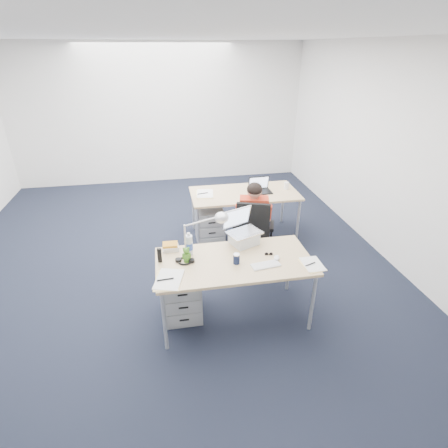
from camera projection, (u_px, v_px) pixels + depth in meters
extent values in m
plane|color=black|center=(172.00, 265.00, 4.80)|extent=(7.00, 7.00, 0.00)
cube|color=silver|center=(159.00, 116.00, 7.23)|extent=(6.00, 0.02, 2.80)
cube|color=silver|center=(392.00, 155.00, 4.64)|extent=(0.02, 7.00, 2.80)
cube|color=white|center=(153.00, 34.00, 3.52)|extent=(6.00, 7.00, 0.01)
cube|color=tan|center=(234.00, 261.00, 3.59)|extent=(1.60, 0.80, 0.03)
cylinder|color=#B7BABC|center=(164.00, 321.00, 3.33)|extent=(0.04, 0.04, 0.70)
cylinder|color=#B7BABC|center=(313.00, 303.00, 3.57)|extent=(0.04, 0.04, 0.70)
cylinder|color=#B7BABC|center=(163.00, 278.00, 3.94)|extent=(0.04, 0.04, 0.70)
cylinder|color=#B7BABC|center=(289.00, 265.00, 4.18)|extent=(0.04, 0.04, 0.70)
cube|color=tan|center=(244.00, 194.00, 5.24)|extent=(1.60, 0.80, 0.03)
cylinder|color=#B7BABC|center=(198.00, 230.00, 4.98)|extent=(0.04, 0.04, 0.70)
cylinder|color=#B7BABC|center=(298.00, 222.00, 5.22)|extent=(0.04, 0.04, 0.70)
cylinder|color=#B7BABC|center=(193.00, 210.00, 5.59)|extent=(0.04, 0.04, 0.70)
cylinder|color=#B7BABC|center=(283.00, 203.00, 5.83)|extent=(0.04, 0.04, 0.70)
cylinder|color=black|center=(253.00, 249.00, 4.72)|extent=(0.04, 0.04, 0.39)
cube|color=black|center=(253.00, 236.00, 4.62)|extent=(0.55, 0.55, 0.07)
cube|color=black|center=(253.00, 222.00, 4.29)|extent=(0.41, 0.18, 0.49)
cube|color=#BA321A|center=(253.00, 215.00, 4.50)|extent=(0.40, 0.27, 0.50)
sphere|color=tan|center=(255.00, 191.00, 4.34)|extent=(0.19, 0.19, 0.19)
cube|color=#919496|center=(182.00, 293.00, 3.83)|extent=(0.40, 0.50, 0.55)
cube|color=#919496|center=(210.00, 225.00, 5.27)|extent=(0.40, 0.50, 0.55)
cube|color=white|center=(266.00, 265.00, 3.49)|extent=(0.30, 0.16, 0.01)
ellipsoid|color=white|center=(277.00, 258.00, 3.59)|extent=(0.09, 0.11, 0.03)
cylinder|color=#131C3B|center=(236.00, 259.00, 3.51)|extent=(0.07, 0.07, 0.11)
cylinder|color=silver|center=(189.00, 244.00, 3.63)|extent=(0.10, 0.10, 0.25)
cube|color=silver|center=(171.00, 247.00, 3.75)|extent=(0.19, 0.16, 0.08)
cube|color=black|center=(160.00, 255.00, 3.52)|extent=(0.05, 0.03, 0.16)
cube|color=#F9DC90|center=(168.00, 280.00, 3.27)|extent=(0.30, 0.38, 0.01)
cube|color=#F9DC90|center=(312.00, 265.00, 3.50)|extent=(0.20, 0.28, 0.01)
cylinder|color=white|center=(286.00, 186.00, 5.35)|extent=(0.09, 0.09, 0.11)
cube|color=white|center=(204.00, 194.00, 5.17)|extent=(0.27, 0.36, 0.01)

